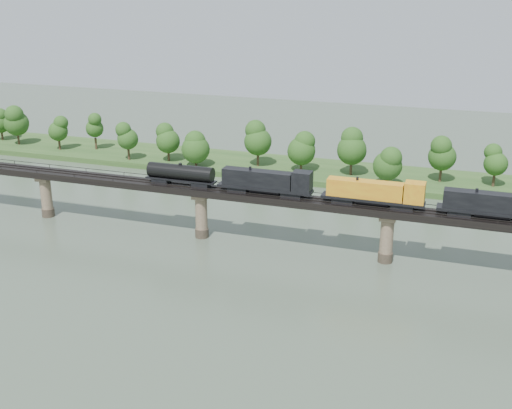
% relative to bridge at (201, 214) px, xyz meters
% --- Properties ---
extents(ground, '(400.00, 400.00, 0.00)m').
position_rel_bridge_xyz_m(ground, '(0.00, -30.00, -5.46)').
color(ground, '#3A4939').
rests_on(ground, ground).
extents(far_bank, '(300.00, 24.00, 1.60)m').
position_rel_bridge_xyz_m(far_bank, '(0.00, 55.00, -4.66)').
color(far_bank, '#2A4A1D').
rests_on(far_bank, ground).
extents(bridge, '(236.00, 30.00, 11.50)m').
position_rel_bridge_xyz_m(bridge, '(0.00, 0.00, 0.00)').
color(bridge, '#473A2D').
rests_on(bridge, ground).
extents(bridge_superstructure, '(220.00, 4.90, 0.75)m').
position_rel_bridge_xyz_m(bridge_superstructure, '(0.00, 0.00, 6.33)').
color(bridge_superstructure, black).
rests_on(bridge_superstructure, bridge).
extents(far_treeline, '(289.06, 17.54, 13.60)m').
position_rel_bridge_xyz_m(far_treeline, '(-8.21, 50.52, 3.37)').
color(far_treeline, '#382619').
rests_on(far_treeline, far_bank).
extents(freight_train, '(81.55, 3.18, 5.61)m').
position_rel_bridge_xyz_m(freight_train, '(29.49, -0.00, 8.72)').
color(freight_train, black).
rests_on(freight_train, bridge).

